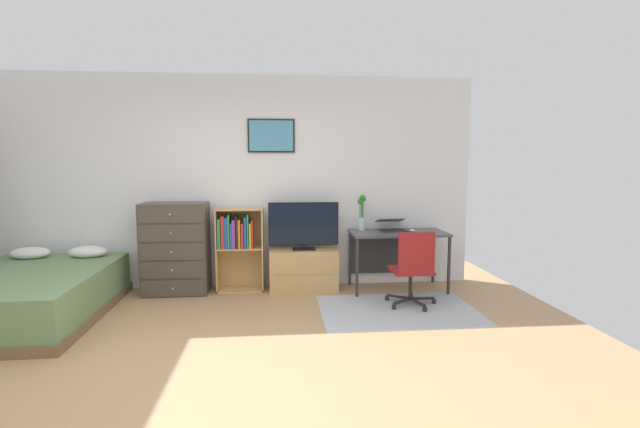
{
  "coord_description": "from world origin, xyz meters",
  "views": [
    {
      "loc": [
        0.55,
        -3.38,
        1.6
      ],
      "look_at": [
        1.0,
        1.5,
        1.04
      ],
      "focal_mm": 25.14,
      "sensor_mm": 36.0,
      "label": 1
    }
  ],
  "objects_px": {
    "dresser": "(176,248)",
    "desk": "(396,241)",
    "bookshelf": "(238,241)",
    "office_chair": "(413,267)",
    "bamboo_vase": "(362,211)",
    "television": "(304,226)",
    "laptop": "(392,226)",
    "computer_mouse": "(412,230)",
    "tv_stand": "(304,269)",
    "bed": "(28,295)"
  },
  "relations": [
    {
      "from": "dresser",
      "to": "desk",
      "type": "height_order",
      "value": "dresser"
    },
    {
      "from": "bookshelf",
      "to": "office_chair",
      "type": "relative_size",
      "value": 1.21
    },
    {
      "from": "office_chair",
      "to": "bamboo_vase",
      "type": "height_order",
      "value": "bamboo_vase"
    },
    {
      "from": "dresser",
      "to": "television",
      "type": "distance_m",
      "value": 1.59
    },
    {
      "from": "bookshelf",
      "to": "bamboo_vase",
      "type": "xyz_separation_m",
      "value": [
        1.58,
        0.04,
        0.35
      ]
    },
    {
      "from": "dresser",
      "to": "laptop",
      "type": "relative_size",
      "value": 2.85
    },
    {
      "from": "bookshelf",
      "to": "computer_mouse",
      "type": "height_order",
      "value": "bookshelf"
    },
    {
      "from": "desk",
      "to": "bookshelf",
      "type": "bearing_deg",
      "value": 177.99
    },
    {
      "from": "bookshelf",
      "to": "desk",
      "type": "height_order",
      "value": "bookshelf"
    },
    {
      "from": "desk",
      "to": "computer_mouse",
      "type": "distance_m",
      "value": 0.25
    },
    {
      "from": "dresser",
      "to": "laptop",
      "type": "xyz_separation_m",
      "value": [
        2.7,
        0.03,
        0.24
      ]
    },
    {
      "from": "bamboo_vase",
      "to": "tv_stand",
      "type": "bearing_deg",
      "value": -173.42
    },
    {
      "from": "bookshelf",
      "to": "desk",
      "type": "xyz_separation_m",
      "value": [
        2.01,
        -0.07,
        -0.02
      ]
    },
    {
      "from": "tv_stand",
      "to": "desk",
      "type": "distance_m",
      "value": 1.23
    },
    {
      "from": "desk",
      "to": "office_chair",
      "type": "height_order",
      "value": "office_chair"
    },
    {
      "from": "laptop",
      "to": "bamboo_vase",
      "type": "distance_m",
      "value": 0.43
    },
    {
      "from": "television",
      "to": "desk",
      "type": "relative_size",
      "value": 0.73
    },
    {
      "from": "bookshelf",
      "to": "dresser",
      "type": "bearing_deg",
      "value": -175.4
    },
    {
      "from": "dresser",
      "to": "television",
      "type": "bearing_deg",
      "value": -0.27
    },
    {
      "from": "television",
      "to": "bamboo_vase",
      "type": "xyz_separation_m",
      "value": [
        0.75,
        0.11,
        0.17
      ]
    },
    {
      "from": "bookshelf",
      "to": "laptop",
      "type": "xyz_separation_m",
      "value": [
        1.96,
        -0.03,
        0.17
      ]
    },
    {
      "from": "tv_stand",
      "to": "television",
      "type": "xyz_separation_m",
      "value": [
        0.0,
        -0.02,
        0.56
      ]
    },
    {
      "from": "tv_stand",
      "to": "laptop",
      "type": "height_order",
      "value": "laptop"
    },
    {
      "from": "desk",
      "to": "laptop",
      "type": "xyz_separation_m",
      "value": [
        -0.05,
        0.05,
        0.19
      ]
    },
    {
      "from": "tv_stand",
      "to": "office_chair",
      "type": "bearing_deg",
      "value": -34.91
    },
    {
      "from": "bed",
      "to": "laptop",
      "type": "relative_size",
      "value": 5.29
    },
    {
      "from": "dresser",
      "to": "bookshelf",
      "type": "distance_m",
      "value": 0.75
    },
    {
      "from": "bed",
      "to": "bookshelf",
      "type": "relative_size",
      "value": 2.0
    },
    {
      "from": "tv_stand",
      "to": "dresser",
      "type": "bearing_deg",
      "value": -179.45
    },
    {
      "from": "television",
      "to": "computer_mouse",
      "type": "bearing_deg",
      "value": -3.96
    },
    {
      "from": "bed",
      "to": "office_chair",
      "type": "xyz_separation_m",
      "value": [
        4.06,
        0.0,
        0.21
      ]
    },
    {
      "from": "office_chair",
      "to": "bamboo_vase",
      "type": "xyz_separation_m",
      "value": [
        -0.41,
        0.9,
        0.53
      ]
    },
    {
      "from": "laptop",
      "to": "desk",
      "type": "bearing_deg",
      "value": -46.34
    },
    {
      "from": "office_chair",
      "to": "tv_stand",
      "type": "bearing_deg",
      "value": 145.48
    },
    {
      "from": "laptop",
      "to": "television",
      "type": "bearing_deg",
      "value": 178.23
    },
    {
      "from": "computer_mouse",
      "to": "bookshelf",
      "type": "bearing_deg",
      "value": 175.77
    },
    {
      "from": "desk",
      "to": "bamboo_vase",
      "type": "bearing_deg",
      "value": 165.27
    },
    {
      "from": "bookshelf",
      "to": "bamboo_vase",
      "type": "height_order",
      "value": "bamboo_vase"
    },
    {
      "from": "bed",
      "to": "laptop",
      "type": "distance_m",
      "value": 4.15
    },
    {
      "from": "television",
      "to": "bamboo_vase",
      "type": "height_order",
      "value": "bamboo_vase"
    },
    {
      "from": "dresser",
      "to": "bamboo_vase",
      "type": "height_order",
      "value": "bamboo_vase"
    },
    {
      "from": "computer_mouse",
      "to": "tv_stand",
      "type": "bearing_deg",
      "value": 175.1
    },
    {
      "from": "desk",
      "to": "laptop",
      "type": "bearing_deg",
      "value": 137.57
    },
    {
      "from": "tv_stand",
      "to": "laptop",
      "type": "xyz_separation_m",
      "value": [
        1.13,
        0.02,
        0.54
      ]
    },
    {
      "from": "bamboo_vase",
      "to": "laptop",
      "type": "bearing_deg",
      "value": -10.04
    },
    {
      "from": "dresser",
      "to": "computer_mouse",
      "type": "bearing_deg",
      "value": -1.99
    },
    {
      "from": "tv_stand",
      "to": "computer_mouse",
      "type": "bearing_deg",
      "value": -4.9
    },
    {
      "from": "office_chair",
      "to": "laptop",
      "type": "bearing_deg",
      "value": 92.81
    },
    {
      "from": "dresser",
      "to": "desk",
      "type": "xyz_separation_m",
      "value": [
        2.75,
        -0.01,
        0.05
      ]
    },
    {
      "from": "television",
      "to": "computer_mouse",
      "type": "distance_m",
      "value": 1.37
    }
  ]
}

